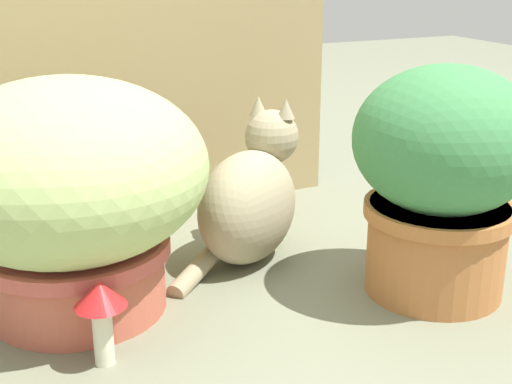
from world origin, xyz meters
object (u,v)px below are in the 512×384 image
object	(u,v)px
grass_planter	(70,188)
mushroom_ornament_red	(101,305)
cat	(251,199)
leafy_planter	(442,173)

from	to	relation	value
grass_planter	mushroom_ornament_red	size ratio (longest dim) A/B	3.38
grass_planter	cat	world-z (taller)	grass_planter
leafy_planter	mushroom_ornament_red	world-z (taller)	leafy_planter
mushroom_ornament_red	cat	bearing A→B (deg)	36.76
grass_planter	mushroom_ornament_red	xyz separation A→B (m)	(-0.00, -0.19, -0.12)
leafy_planter	grass_planter	bearing A→B (deg)	161.84
mushroom_ornament_red	grass_planter	bearing A→B (deg)	89.95
leafy_planter	mushroom_ornament_red	bearing A→B (deg)	179.45
grass_planter	mushroom_ornament_red	distance (m)	0.23
grass_planter	leafy_planter	size ratio (longest dim) A/B	1.12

